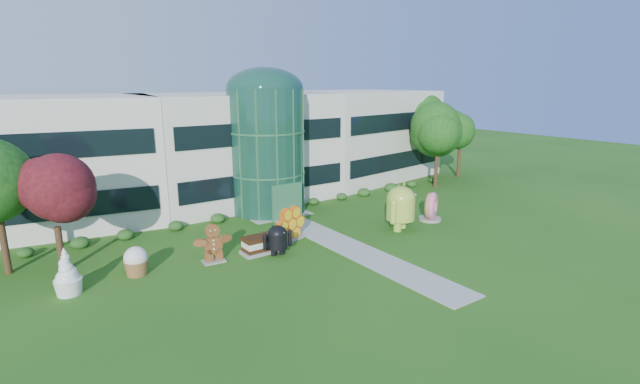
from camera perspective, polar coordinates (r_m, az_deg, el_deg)
ground at (r=28.96m, az=5.27°, el=-7.56°), size 140.00×140.00×0.00m
building at (r=42.72m, az=-10.47°, el=5.59°), size 46.00×15.00×9.30m
atrium at (r=37.37m, az=-6.59°, el=4.99°), size 6.00×6.00×9.80m
walkway at (r=30.40m, az=2.82°, el=-6.44°), size 2.40×20.00×0.04m
tree_red at (r=29.02m, az=-29.69°, el=-3.06°), size 4.00×4.00×6.00m
trees_backdrop at (r=38.35m, az=-7.28°, el=4.13°), size 52.00×8.00×8.40m
android_green at (r=33.36m, az=9.90°, el=-1.50°), size 3.88×3.33×3.72m
android_black at (r=28.41m, az=-5.26°, el=-5.63°), size 2.12×1.59×2.20m
donut at (r=36.18m, az=13.44°, el=-1.71°), size 2.36×1.97×2.22m
gingerbread at (r=27.91m, az=-13.04°, el=-6.12°), size 2.64×1.21×2.36m
ice_cream_sandwich at (r=29.05m, az=-7.23°, el=-6.38°), size 2.51×1.29×1.11m
honeycomb at (r=30.95m, az=-3.65°, el=-4.09°), size 2.81×1.65×2.08m
froyo at (r=26.40m, az=-28.73°, el=-8.59°), size 1.64×1.64×2.42m
cupcake at (r=27.49m, az=-21.71°, el=-7.88°), size 1.54×1.54×1.63m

